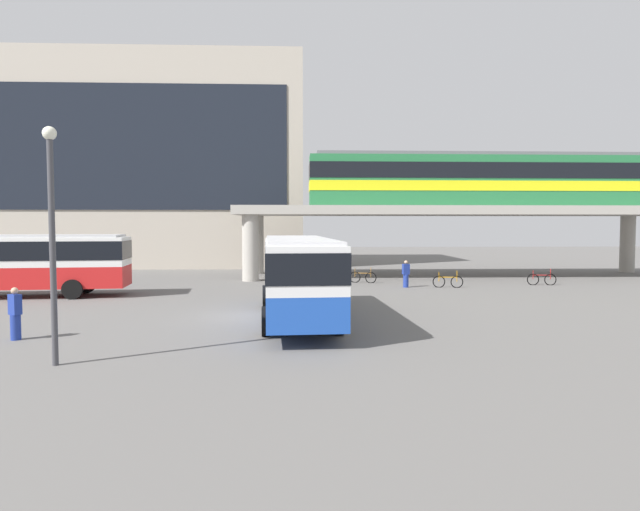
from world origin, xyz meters
TOP-DOWN VIEW (x-y plane):
  - ground_plane at (0.00, 10.00)m, footprint 120.00×120.00m
  - station_building at (-11.17, 29.96)m, footprint 26.82×12.16m
  - elevated_platform at (13.17, 17.09)m, footprint 31.47×7.20m
  - train at (15.15, 17.09)m, footprint 25.09×2.96m
  - bus_main at (1.74, -1.00)m, footprint 3.20×11.17m
  - bus_secondary at (-12.74, 6.45)m, footprint 11.24×3.63m
  - bicycle_brown at (5.96, 12.78)m, footprint 1.70×0.67m
  - bicycle_green at (3.19, 10.45)m, footprint 1.79×0.13m
  - bicycle_red at (16.87, 10.94)m, footprint 1.79×0.26m
  - bicycle_orange at (10.69, 9.85)m, footprint 1.77×0.36m
  - pedestrian_at_kerb at (8.21, 10.06)m, footprint 0.45×0.34m
  - pedestrian_near_building at (-7.42, -4.42)m, footprint 0.48×0.44m
  - lamp_post at (-4.71, -7.80)m, footprint 0.36×0.36m

SIDE VIEW (x-z plane):
  - ground_plane at x=0.00m, z-range 0.00..0.00m
  - bicycle_brown at x=5.96m, z-range -0.16..0.88m
  - bicycle_green at x=3.19m, z-range -0.16..0.88m
  - bicycle_red at x=16.87m, z-range -0.16..0.88m
  - bicycle_orange at x=10.69m, z-range -0.16..0.88m
  - pedestrian_at_kerb at x=8.21m, z-range -0.05..1.56m
  - pedestrian_near_building at x=-7.42m, z-range -0.05..1.66m
  - bus_main at x=1.74m, z-range 0.38..3.60m
  - bus_secondary at x=-12.74m, z-range 0.38..3.60m
  - lamp_post at x=-4.71m, z-range 0.57..6.87m
  - elevated_platform at x=13.17m, z-range 1.87..6.89m
  - train at x=15.15m, z-range 5.07..8.91m
  - station_building at x=-11.17m, z-range 0.00..18.42m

